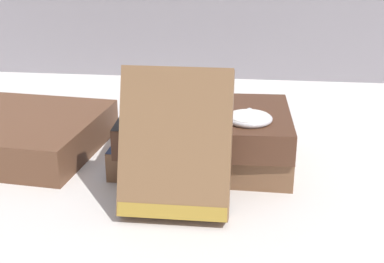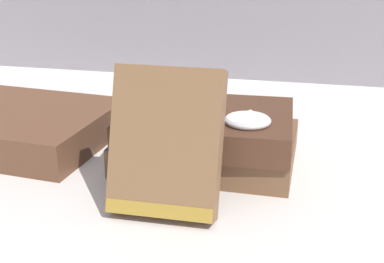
% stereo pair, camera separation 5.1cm
% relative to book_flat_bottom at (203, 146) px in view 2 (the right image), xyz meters
% --- Properties ---
extents(ground_plane, '(3.00, 3.00, 0.00)m').
position_rel_book_flat_bottom_xyz_m(ground_plane, '(-0.01, -0.04, -0.01)').
color(ground_plane, silver).
extents(book_flat_bottom, '(0.18, 0.14, 0.03)m').
position_rel_book_flat_bottom_xyz_m(book_flat_bottom, '(0.00, 0.00, 0.00)').
color(book_flat_bottom, brown).
rests_on(book_flat_bottom, ground_plane).
extents(book_flat_top, '(0.18, 0.14, 0.03)m').
position_rel_book_flat_bottom_xyz_m(book_flat_top, '(0.00, -0.01, 0.03)').
color(book_flat_top, '#4C2D1E').
rests_on(book_flat_top, book_flat_bottom).
extents(book_side_left, '(0.26, 0.19, 0.04)m').
position_rel_book_flat_bottom_xyz_m(book_side_left, '(-0.25, 0.01, 0.00)').
color(book_side_left, brown).
rests_on(book_side_left, ground_plane).
extents(book_leaning_front, '(0.09, 0.07, 0.13)m').
position_rel_book_flat_bottom_xyz_m(book_leaning_front, '(-0.01, -0.11, 0.04)').
color(book_leaning_front, brown).
rests_on(book_leaning_front, ground_plane).
extents(pocket_watch, '(0.05, 0.05, 0.01)m').
position_rel_book_flat_bottom_xyz_m(pocket_watch, '(0.05, -0.04, 0.05)').
color(pocket_watch, white).
rests_on(pocket_watch, book_flat_top).
extents(reading_glasses, '(0.11, 0.07, 0.00)m').
position_rel_book_flat_bottom_xyz_m(reading_glasses, '(-0.04, 0.13, -0.01)').
color(reading_glasses, '#ADADB2').
rests_on(reading_glasses, ground_plane).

